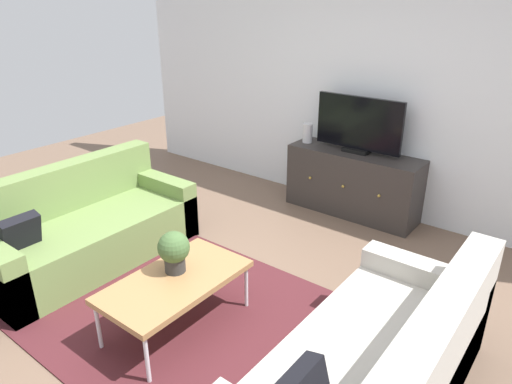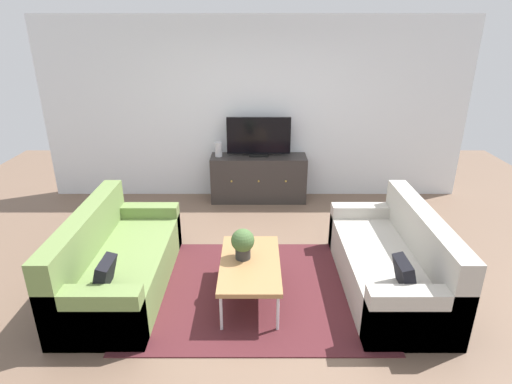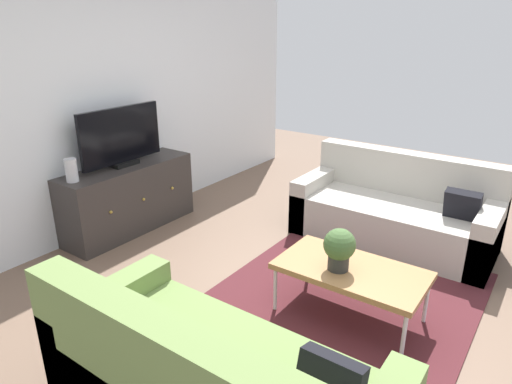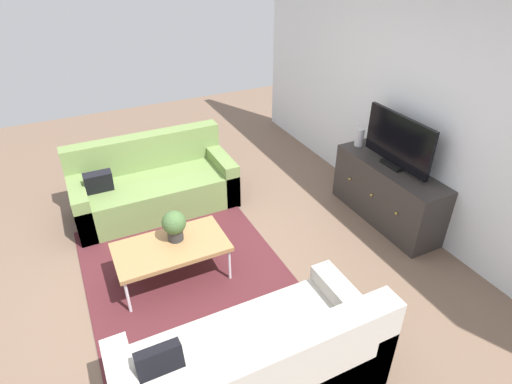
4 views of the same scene
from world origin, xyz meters
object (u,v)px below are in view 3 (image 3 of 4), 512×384
Objects in this scene: tv_console at (129,198)px; glass_vase at (71,170)px; coffee_table at (351,272)px; potted_plant at (339,248)px; flat_screen_tv at (121,137)px; couch_right_side at (397,213)px.

tv_console is 6.70× the size of glass_vase.
coffee_table is 4.89× the size of glass_vase.
potted_plant is 2.53m from flat_screen_tv.
glass_vase is at bearing 180.00° from tv_console.
couch_right_side is 1.50m from coffee_table.
glass_vase is (-0.60, -0.02, -0.19)m from flat_screen_tv.
potted_plant is at bearing -93.91° from tv_console.
couch_right_side is at bearing -59.72° from tv_console.
flat_screen_tv is (0.17, 2.49, 0.41)m from potted_plant.
couch_right_side reaches higher than coffee_table.
flat_screen_tv is (-0.00, 0.02, 0.65)m from tv_console.
tv_console is 0.76m from glass_vase.
potted_plant reaches higher than tv_console.
tv_console is at bearing -90.00° from flat_screen_tv.
coffee_table is at bearing -46.09° from potted_plant.
potted_plant is 2.52m from glass_vase.
flat_screen_tv is (-1.39, 2.39, 0.72)m from couch_right_side.
glass_vase is at bearing 129.96° from couch_right_side.
potted_plant is (-1.55, -0.09, 0.30)m from couch_right_side.
tv_console is at bearing -0.00° from glass_vase.
potted_plant is 0.22× the size of tv_console.
tv_console is 0.65m from flat_screen_tv.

